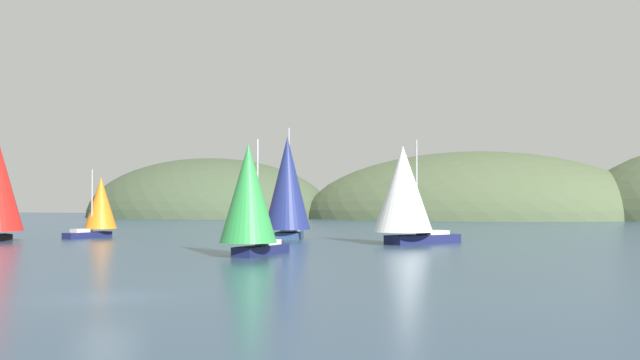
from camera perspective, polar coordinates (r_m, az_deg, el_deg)
ground_plane at (r=31.64m, az=-15.62°, el=-8.50°), size 360.00×360.00×0.00m
headland_center at (r=162.35m, az=11.48°, el=-2.86°), size 72.83×44.00×28.04m
headland_left at (r=176.91m, az=-8.32°, el=-2.76°), size 57.79×44.00×26.98m
sailboat_white_mainsail at (r=67.45m, az=6.33°, el=-0.90°), size 8.36×8.87×9.26m
sailboat_green_sail at (r=52.57m, az=-5.32°, el=-1.23°), size 4.49×7.10×8.16m
sailboat_orange_sail at (r=82.52m, az=-16.14°, el=-1.83°), size 4.04×6.55×7.03m
sailboat_navy_sail at (r=75.79m, az=-2.44°, el=-0.49°), size 5.43×9.04×11.22m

